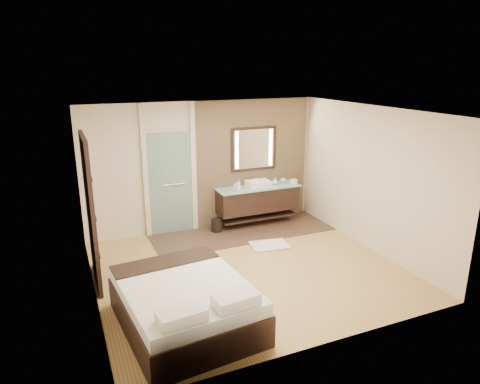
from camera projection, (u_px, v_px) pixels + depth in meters
name	position (u px, v px, depth m)	size (l,w,h in m)	color
floor	(248.00, 269.00, 7.38)	(5.00, 5.00, 0.00)	#A47545
tile_strip	(243.00, 232.00, 9.01)	(3.80, 1.30, 0.01)	#3D2E21
stone_wall	(253.00, 162.00, 9.36)	(2.60, 0.08, 2.70)	tan
vanity	(258.00, 199.00, 9.32)	(1.85, 0.55, 0.88)	black
mirror_unit	(254.00, 149.00, 9.22)	(1.06, 0.04, 0.96)	black
frosted_door	(170.00, 180.00, 8.71)	(1.10, 0.12, 2.70)	#A9D6CD
shoji_partition	(91.00, 211.00, 6.64)	(0.06, 1.20, 2.40)	black
bed	(186.00, 304.00, 5.72)	(1.77, 2.13, 0.77)	black
bath_mat	(270.00, 245.00, 8.34)	(0.72, 0.50, 0.02)	silver
waste_bin	(217.00, 226.00, 9.01)	(0.22, 0.22, 0.28)	black
tissue_box	(294.00, 182.00, 9.44)	(0.12, 0.12, 0.10)	silver
soap_bottle_a	(239.00, 185.00, 8.91)	(0.09, 0.09, 0.23)	white
soap_bottle_b	(236.00, 185.00, 9.03)	(0.07, 0.07, 0.16)	#B2B2B2
soap_bottle_c	(275.00, 181.00, 9.37)	(0.12, 0.12, 0.15)	silver
cup	(283.00, 180.00, 9.56)	(0.11, 0.11, 0.09)	white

